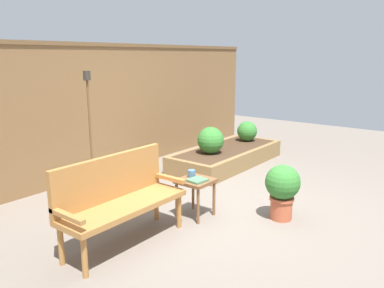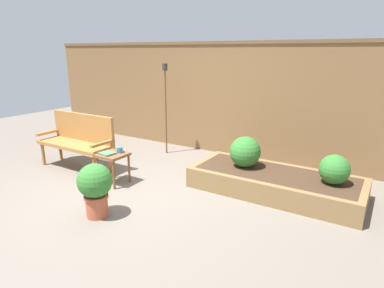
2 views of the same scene
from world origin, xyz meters
name	(u,v)px [view 2 (image 2 of 2)]	position (x,y,z in m)	size (l,w,h in m)	color
ground_plane	(121,195)	(0.00, 0.00, 0.00)	(14.00, 14.00, 0.00)	#70665B
fence_back	(210,97)	(0.00, 2.60, 1.09)	(8.40, 0.14, 2.16)	brown
garden_bench	(79,137)	(-1.43, 0.50, 0.54)	(1.44, 0.48, 0.94)	#A87038
side_table	(113,159)	(-0.39, 0.27, 0.40)	(0.40, 0.40, 0.48)	brown
cup_on_table	(120,150)	(-0.34, 0.37, 0.52)	(0.13, 0.10, 0.09)	teal
book_on_table	(107,153)	(-0.44, 0.20, 0.49)	(0.21, 0.19, 0.03)	#4C7A56
potted_boxwood	(95,186)	(0.19, -0.61, 0.40)	(0.42, 0.42, 0.68)	#B75638
raised_planter_bed	(275,183)	(1.83, 1.24, 0.15)	(2.40, 1.00, 0.30)	olive
shrub_near_bench	(245,152)	(1.34, 1.27, 0.53)	(0.46, 0.46, 0.46)	brown
shrub_far_corner	(334,169)	(2.59, 1.27, 0.50)	(0.39, 0.39, 0.39)	brown
tiki_torch	(165,93)	(-0.63, 1.97, 1.20)	(0.10, 0.10, 1.76)	brown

